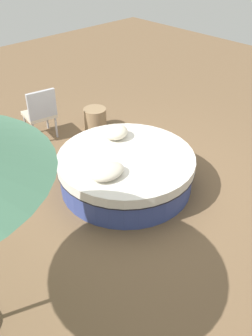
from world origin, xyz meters
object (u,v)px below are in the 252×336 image
side_table (95,119)px  throw_pillow_1 (107,172)px  round_bed (126,171)px  throw_pillow_0 (115,132)px  patio_chair (40,111)px

side_table → throw_pillow_1: bearing=-125.1°
round_bed → throw_pillow_0: (0.25, 0.51, 0.37)m
round_bed → throw_pillow_0: throw_pillow_0 is taller
throw_pillow_1 → throw_pillow_0: bearing=41.8°
throw_pillow_0 → throw_pillow_1: bearing=-138.2°
patio_chair → throw_pillow_0: bearing=-67.6°
round_bed → throw_pillow_0: bearing=63.6°
round_bed → throw_pillow_1: 0.67m
side_table → round_bed: bearing=-115.4°
round_bed → throw_pillow_0: size_ratio=5.14×
throw_pillow_0 → patio_chair: bearing=102.6°
round_bed → patio_chair: (-0.11, 2.14, 0.28)m
throw_pillow_0 → throw_pillow_1: 1.06m
round_bed → throw_pillow_1: size_ratio=4.04×
throw_pillow_1 → side_table: throw_pillow_1 is taller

